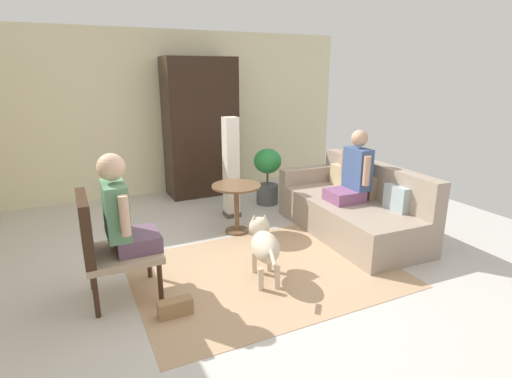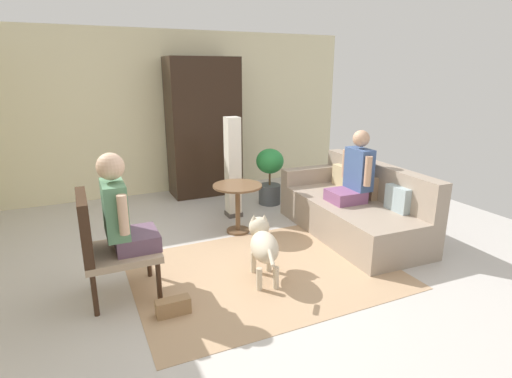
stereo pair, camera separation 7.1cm
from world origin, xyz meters
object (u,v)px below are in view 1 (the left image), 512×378
person_on_couch (353,173)px  potted_plant (268,172)px  couch (352,209)px  column_lamp (231,169)px  armoire_cabinet (201,128)px  dog (264,244)px  armchair (105,242)px  round_end_table (237,198)px  person_on_armchair (122,212)px  handbag (175,308)px

person_on_couch → potted_plant: 1.54m
couch → column_lamp: column_lamp is taller
column_lamp → armoire_cabinet: (-0.00, 1.22, 0.39)m
dog → column_lamp: (0.38, 1.73, 0.32)m
armchair → person_on_couch: (2.85, 0.30, 0.22)m
couch → dog: (-1.51, -0.57, 0.05)m
round_end_table → dog: round_end_table is taller
dog → column_lamp: size_ratio=0.59×
person_on_armchair → column_lamp: column_lamp is taller
person_on_couch → armchair: bearing=-174.0°
column_lamp → armchair: bearing=-139.8°
person_on_couch → handbag: bearing=-161.6°
armoire_cabinet → potted_plant: bearing=-53.7°
couch → column_lamp: size_ratio=1.50×
column_lamp → handbag: bearing=-123.6°
armchair → handbag: bearing=-47.9°
person_on_armchair → column_lamp: bearing=42.9°
column_lamp → armoire_cabinet: 1.28m
armchair → armoire_cabinet: 3.28m
couch → potted_plant: bearing=106.8°
potted_plant → dog: bearing=-118.2°
armchair → round_end_table: 1.86m
round_end_table → armoire_cabinet: size_ratio=0.28×
round_end_table → person_on_armchair: bearing=-147.1°
potted_plant → armoire_cabinet: bearing=126.3°
potted_plant → round_end_table: bearing=-135.7°
dog → handbag: dog is taller
armchair → dog: (1.39, -0.23, -0.19)m
armchair → potted_plant: 3.03m
round_end_table → handbag: size_ratio=2.16×
potted_plant → column_lamp: bearing=-158.5°
dog → handbag: 1.02m
couch → person_on_armchair: person_on_armchair is taller
dog → potted_plant: 2.27m
round_end_table → couch: bearing=-24.9°
couch → person_on_armchair: 2.80m
person_on_couch → person_on_armchair: bearing=-173.6°
round_end_table → armoire_cabinet: armoire_cabinet is taller
person_on_couch → armoire_cabinet: size_ratio=0.40×
couch → armoire_cabinet: 2.75m
armchair → person_on_couch: person_on_couch is taller
potted_plant → armoire_cabinet: armoire_cabinet is taller
armchair → column_lamp: size_ratio=0.71×
person_on_couch → potted_plant: (-0.39, 1.47, -0.28)m
couch → handbag: size_ratio=7.24×
column_lamp → handbag: size_ratio=4.82×
person_on_armchair → dog: size_ratio=1.07×
dog → handbag: bearing=-164.4°
person_on_armchair → dog: 1.32m
armchair → column_lamp: 2.32m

